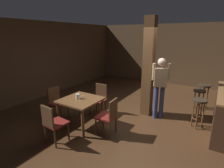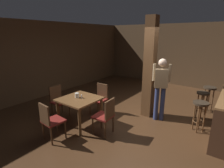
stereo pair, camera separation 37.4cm
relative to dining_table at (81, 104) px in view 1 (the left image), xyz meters
name	(u,v)px [view 1 (the left image)]	position (x,y,z in m)	size (l,w,h in m)	color
ground_plane	(138,122)	(1.19, 0.94, -0.62)	(10.80, 10.80, 0.00)	#422816
wall_back	(178,55)	(1.19, 5.44, 0.78)	(8.00, 0.10, 2.80)	brown
wall_left	(39,60)	(-2.81, 0.94, 0.78)	(0.10, 9.00, 2.80)	brown
pillar	(148,68)	(1.17, 1.59, 0.78)	(0.28, 0.28, 2.80)	brown
dining_table	(81,104)	(0.00, 0.00, 0.00)	(0.93, 0.93, 0.74)	brown
chair_south	(53,122)	(0.00, -0.90, -0.11)	(0.45, 0.45, 0.89)	maroon
chair_west	(57,101)	(-0.88, -0.01, -0.11)	(0.43, 0.43, 0.89)	maroon
chair_east	(109,115)	(0.84, 0.02, -0.11)	(0.45, 0.45, 0.89)	maroon
chair_north	(99,98)	(-0.04, 0.85, -0.11)	(0.43, 0.43, 0.89)	maroon
napkin_cup	(78,96)	(-0.09, 0.00, 0.19)	(0.10, 0.10, 0.12)	silver
salt_shaker	(83,97)	(0.04, 0.04, 0.17)	(0.03, 0.03, 0.09)	silver
standing_person	(160,84)	(1.56, 1.49, 0.39)	(0.46, 0.32, 1.72)	tan
bar_counter	(223,111)	(3.11, 1.67, -0.10)	(0.56, 2.09, 1.01)	brown
bar_stool_near	(199,107)	(2.58, 1.49, -0.04)	(0.36, 0.36, 0.76)	#2D2319
bar_stool_mid	(199,97)	(2.50, 2.22, -0.03)	(0.33, 0.33, 0.80)	#2D2319
bar_stool_far	(204,91)	(2.57, 2.90, -0.02)	(0.36, 0.36, 0.80)	#2D2319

